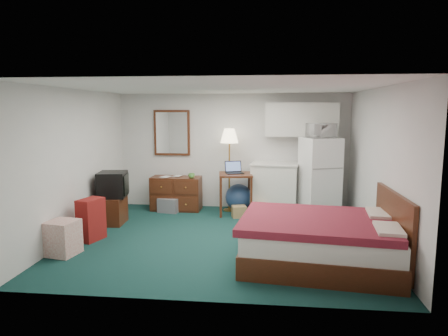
# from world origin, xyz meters

# --- Properties ---
(floor) EXTENTS (5.00, 4.50, 0.01)m
(floor) POSITION_xyz_m (0.00, 0.00, 0.00)
(floor) COLOR #0E3030
(floor) RESTS_ON ground
(ceiling) EXTENTS (5.00, 4.50, 0.01)m
(ceiling) POSITION_xyz_m (0.00, 0.00, 2.50)
(ceiling) COLOR silver
(ceiling) RESTS_ON walls
(walls) EXTENTS (5.01, 4.51, 2.50)m
(walls) POSITION_xyz_m (0.00, 0.00, 1.25)
(walls) COLOR silver
(walls) RESTS_ON floor
(mirror) EXTENTS (0.80, 0.06, 1.00)m
(mirror) POSITION_xyz_m (-1.35, 2.22, 1.65)
(mirror) COLOR white
(mirror) RESTS_ON walls
(upper_cabinets) EXTENTS (1.50, 0.35, 0.70)m
(upper_cabinets) POSITION_xyz_m (1.45, 2.08, 1.95)
(upper_cabinets) COLOR silver
(upper_cabinets) RESTS_ON walls
(headboard) EXTENTS (0.06, 1.56, 1.00)m
(headboard) POSITION_xyz_m (2.46, -0.99, 0.55)
(headboard) COLOR #391C0D
(headboard) RESTS_ON walls
(dresser) EXTENTS (1.07, 0.50, 0.72)m
(dresser) POSITION_xyz_m (-1.19, 1.87, 0.36)
(dresser) COLOR #391C0D
(dresser) RESTS_ON floor
(floor_lamp) EXTENTS (0.48, 0.48, 1.76)m
(floor_lamp) POSITION_xyz_m (-0.05, 1.91, 0.88)
(floor_lamp) COLOR gold
(floor_lamp) RESTS_ON floor
(desk) EXTENTS (0.75, 0.75, 0.85)m
(desk) POSITION_xyz_m (0.11, 1.66, 0.43)
(desk) COLOR #391C0D
(desk) RESTS_ON floor
(exercise_ball) EXTENTS (0.58, 0.58, 0.57)m
(exercise_ball) POSITION_xyz_m (0.15, 1.96, 0.29)
(exercise_ball) COLOR #2E4E87
(exercise_ball) RESTS_ON floor
(kitchen_counter) EXTENTS (1.02, 0.84, 1.02)m
(kitchen_counter) POSITION_xyz_m (0.92, 1.90, 0.51)
(kitchen_counter) COLOR silver
(kitchen_counter) RESTS_ON floor
(fridge) EXTENTS (0.84, 0.84, 1.61)m
(fridge) POSITION_xyz_m (1.80, 1.57, 0.80)
(fridge) COLOR white
(fridge) RESTS_ON floor
(bed) EXTENTS (2.24, 1.84, 0.66)m
(bed) POSITION_xyz_m (1.48, -0.99, 0.33)
(bed) COLOR maroon
(bed) RESTS_ON floor
(tv_stand) EXTENTS (0.54, 0.59, 0.52)m
(tv_stand) POSITION_xyz_m (-2.21, 0.68, 0.26)
(tv_stand) COLOR #391C0D
(tv_stand) RESTS_ON floor
(suitcase) EXTENTS (0.39, 0.49, 0.70)m
(suitcase) POSITION_xyz_m (-2.15, -0.29, 0.35)
(suitcase) COLOR #640A04
(suitcase) RESTS_ON floor
(retail_box) EXTENTS (0.48, 0.48, 0.52)m
(retail_box) POSITION_xyz_m (-2.28, -0.99, 0.26)
(retail_box) COLOR white
(retail_box) RESTS_ON floor
(file_bin) EXTENTS (0.48, 0.40, 0.30)m
(file_bin) POSITION_xyz_m (-1.30, 1.66, 0.15)
(file_bin) COLOR slate
(file_bin) RESTS_ON floor
(cardboard_box_a) EXTENTS (0.33, 0.30, 0.23)m
(cardboard_box_a) POSITION_xyz_m (0.20, 1.38, 0.12)
(cardboard_box_a) COLOR olive
(cardboard_box_a) RESTS_ON floor
(cardboard_box_b) EXTENTS (0.25, 0.29, 0.28)m
(cardboard_box_b) POSITION_xyz_m (0.63, 1.55, 0.14)
(cardboard_box_b) COLOR olive
(cardboard_box_b) RESTS_ON floor
(laptop) EXTENTS (0.43, 0.38, 0.24)m
(laptop) POSITION_xyz_m (0.09, 1.66, 0.97)
(laptop) COLOR black
(laptop) RESTS_ON desk
(crt_tv) EXTENTS (0.59, 0.63, 0.48)m
(crt_tv) POSITION_xyz_m (-2.16, 0.72, 0.75)
(crt_tv) COLOR black
(crt_tv) RESTS_ON tv_stand
(microwave) EXTENTS (0.58, 0.47, 0.35)m
(microwave) POSITION_xyz_m (1.80, 1.56, 1.78)
(microwave) COLOR white
(microwave) RESTS_ON fridge
(book_a) EXTENTS (0.17, 0.08, 0.23)m
(book_a) POSITION_xyz_m (-1.48, 1.80, 0.84)
(book_a) COLOR olive
(book_a) RESTS_ON dresser
(book_b) EXTENTS (0.15, 0.05, 0.21)m
(book_b) POSITION_xyz_m (-1.25, 1.91, 0.83)
(book_b) COLOR olive
(book_b) RESTS_ON dresser
(mug) EXTENTS (0.14, 0.12, 0.13)m
(mug) POSITION_xyz_m (-0.83, 1.71, 0.79)
(mug) COLOR #51943C
(mug) RESTS_ON dresser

